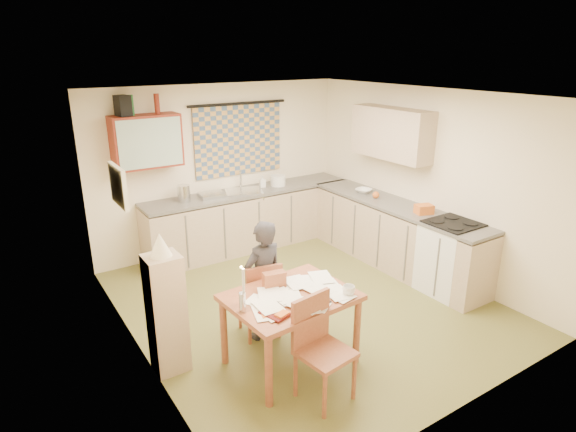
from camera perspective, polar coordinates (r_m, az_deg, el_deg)
floor at (r=6.04m, az=2.05°, el=-10.28°), size 4.00×4.50×0.02m
ceiling at (r=5.28m, az=2.39°, el=14.27°), size 4.00×4.50×0.02m
wall_back at (r=7.42m, az=-7.96°, el=5.66°), size 4.00×0.02×2.50m
wall_front at (r=4.04m, az=21.18°, el=-7.21°), size 4.00×0.02×2.50m
wall_left at (r=4.73m, az=-18.12°, el=-3.01°), size 0.02×4.50×2.50m
wall_right at (r=6.85m, az=16.10°, el=3.95°), size 0.02×4.50×2.50m
window_blind at (r=7.44m, az=-5.86°, el=8.92°), size 1.45×0.03×1.05m
curtain_rod at (r=7.34m, az=-5.93°, el=13.12°), size 1.60×0.04×0.04m
wall_cabinet at (r=6.75m, az=-16.43°, el=8.49°), size 0.90×0.34×0.70m
wall_cabinet_glass at (r=6.59m, az=-15.98°, el=8.29°), size 0.84×0.02×0.64m
upper_cabinet_right at (r=6.96m, az=12.14°, el=9.57°), size 0.34×1.30×0.70m
framed_print at (r=4.97m, az=-19.47°, el=3.39°), size 0.04×0.50×0.40m
print_canvas at (r=4.98m, az=-19.20°, el=3.44°), size 0.01×0.42×0.32m
counter_back at (r=7.52m, az=-4.56°, el=-0.40°), size 3.30×0.62×0.92m
counter_right at (r=7.02m, az=12.47°, el=-2.25°), size 0.62×2.95×0.92m
stove at (r=6.43m, az=18.57°, el=-4.69°), size 0.61×0.61×0.94m
sink at (r=7.34m, az=-5.25°, el=2.63°), size 0.67×0.61×0.10m
tap at (r=7.47m, az=-5.63°, el=4.33°), size 0.03×0.03×0.28m
dish_rack at (r=7.10m, az=-9.04°, el=2.48°), size 0.38×0.34×0.06m
kettle at (r=6.93m, az=-12.25°, el=2.62°), size 0.21×0.21×0.24m
mixing_bowl at (r=7.61m, az=-1.19°, el=4.22°), size 0.29×0.29×0.16m
soap_bottle at (r=7.52m, az=-3.05°, el=4.12°), size 0.12×0.13×0.19m
bowl at (r=7.32m, az=8.96°, el=2.99°), size 0.38×0.38×0.06m
orange_bag at (r=6.54m, az=15.82°, el=0.78°), size 0.26×0.22×0.12m
fruit_orange at (r=7.06m, az=10.38°, el=2.48°), size 0.10×0.10×0.10m
speaker at (r=6.61m, az=-19.00°, el=12.26°), size 0.19×0.22×0.26m
bottle_green at (r=6.64m, az=-18.11°, el=12.37°), size 0.08×0.08×0.26m
bottle_brown at (r=6.74m, az=-15.28°, el=12.72°), size 0.08×0.08×0.26m
dining_table at (r=4.82m, az=0.29°, el=-13.22°), size 1.23×0.96×0.75m
chair_far at (r=5.32m, az=-3.37°, el=-11.21°), size 0.46×0.46×0.87m
chair_near at (r=4.46m, az=4.22°, el=-17.56°), size 0.48×0.48×0.95m
person at (r=5.10m, az=-2.95°, el=-7.63°), size 0.57×0.45×1.32m
shelf_stand at (r=4.76m, az=-14.19°, el=-11.20°), size 0.32×0.30×1.20m
lampshade at (r=4.46m, az=-14.93°, el=-3.30°), size 0.20×0.20×0.22m
letter_rack at (r=4.73m, az=-1.64°, el=-7.57°), size 0.24×0.14×0.16m
mug at (r=4.64m, az=7.22°, el=-8.74°), size 0.15×0.15×0.09m
magazine at (r=4.25m, az=-2.42°, el=-11.98°), size 0.31×0.34×0.02m
book at (r=4.34m, az=-3.36°, el=-11.34°), size 0.27×0.30×0.02m
orange_box at (r=4.27m, az=-0.70°, el=-11.67°), size 0.14×0.11×0.04m
eyeglasses at (r=4.49m, az=4.37°, el=-10.27°), size 0.13×0.05×0.02m
candle_holder at (r=4.34m, az=-5.44°, el=-10.11°), size 0.07×0.07×0.18m
candle at (r=4.28m, az=-5.31°, el=-7.56°), size 0.02×0.02×0.22m
candle_flame at (r=4.23m, az=-5.59°, el=-6.05°), size 0.02×0.02×0.02m
papers at (r=4.60m, az=1.29°, el=-9.35°), size 1.12×0.89×0.03m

